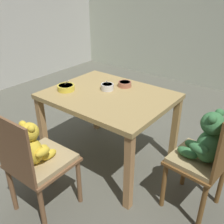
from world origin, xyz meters
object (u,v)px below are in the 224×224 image
Objects in this scene: teddy_chair_near_front at (35,156)px; porridge_bowl_yellow_near_left at (66,88)px; teddy_chair_near_right at (206,149)px; dining_table at (109,103)px; porridge_bowl_white_center at (107,87)px; porridge_bowl_terracotta_far_center at (125,84)px.

teddy_chair_near_front is 5.42× the size of porridge_bowl_yellow_near_left.
teddy_chair_near_front is (-0.92, -0.75, -0.04)m from teddy_chair_near_right.
teddy_chair_near_front is at bearing -90.80° from dining_table.
porridge_bowl_yellow_near_left is at bearing -140.46° from porridge_bowl_white_center.
teddy_chair_near_front is at bearing -91.04° from porridge_bowl_terracotta_far_center.
teddy_chair_near_right is 1.02× the size of teddy_chair_near_front.
teddy_chair_near_right reaches higher than porridge_bowl_white_center.
porridge_bowl_terracotta_far_center is at bearing 65.09° from porridge_bowl_white_center.
teddy_chair_near_front is 7.47× the size of porridge_bowl_white_center.
dining_table is 9.18× the size of porridge_bowl_white_center.
teddy_chair_near_front is (-0.01, -0.81, -0.11)m from dining_table.
dining_table is 0.15m from porridge_bowl_white_center.
porridge_bowl_yellow_near_left is at bearing -132.14° from porridge_bowl_terracotta_far_center.
teddy_chair_near_front reaches higher than dining_table.
teddy_chair_near_right is (0.91, -0.06, -0.07)m from dining_table.
dining_table is 8.57× the size of porridge_bowl_terracotta_far_center.
teddy_chair_near_right is 1.01m from porridge_bowl_white_center.
dining_table is 0.26m from porridge_bowl_terracotta_far_center.
porridge_bowl_white_center is (-0.98, 0.13, 0.19)m from teddy_chair_near_right.
porridge_bowl_yellow_near_left reaches higher than porridge_bowl_terracotta_far_center.
porridge_bowl_yellow_near_left is 0.55m from porridge_bowl_terracotta_far_center.
teddy_chair_near_right is 7.62× the size of porridge_bowl_white_center.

